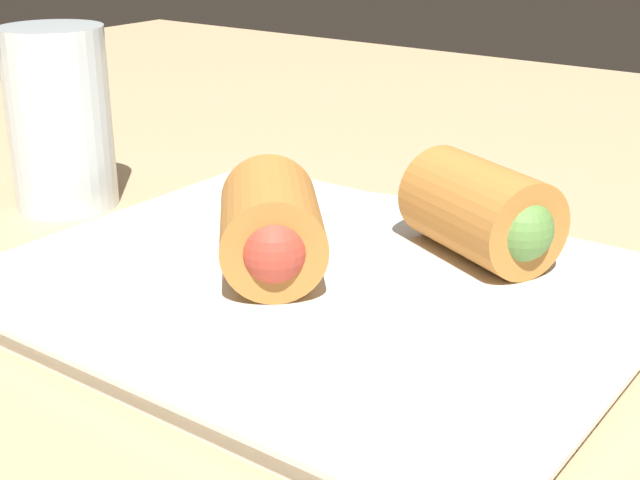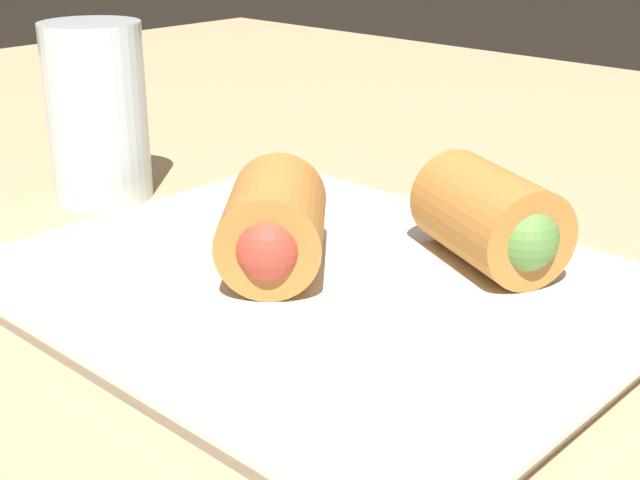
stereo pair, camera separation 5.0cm
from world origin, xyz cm
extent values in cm
cube|color=tan|center=(0.00, 0.00, 1.00)|extent=(180.00, 140.00, 2.00)
cube|color=silver|center=(3.74, 2.55, 2.60)|extent=(30.90, 25.20, 1.20)
cube|color=silver|center=(3.74, 2.55, 3.35)|extent=(32.13, 26.21, 0.30)
cylinder|color=#B77533|center=(-1.35, -4.93, 6.10)|extent=(9.45, 8.10, 5.19)
sphere|color=#56843D|center=(-4.27, -3.56, 6.10)|extent=(3.37, 3.37, 3.37)
cylinder|color=#B77533|center=(6.22, 3.37, 6.10)|extent=(9.18, 9.44, 5.19)
sphere|color=#B23D2D|center=(4.09, 5.79, 6.10)|extent=(3.37, 3.37, 3.37)
cylinder|color=silver|center=(12.20, -12.82, 2.25)|extent=(9.41, 2.81, 0.50)
ellipsoid|color=silver|center=(3.38, -15.03, 2.61)|extent=(4.07, 3.48, 1.22)
cylinder|color=silver|center=(26.80, -0.02, 7.98)|extent=(6.73, 6.73, 11.96)
camera|label=1|loc=(-20.83, 36.11, 21.92)|focal=50.00mm
camera|label=2|loc=(-24.68, 32.92, 21.92)|focal=50.00mm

